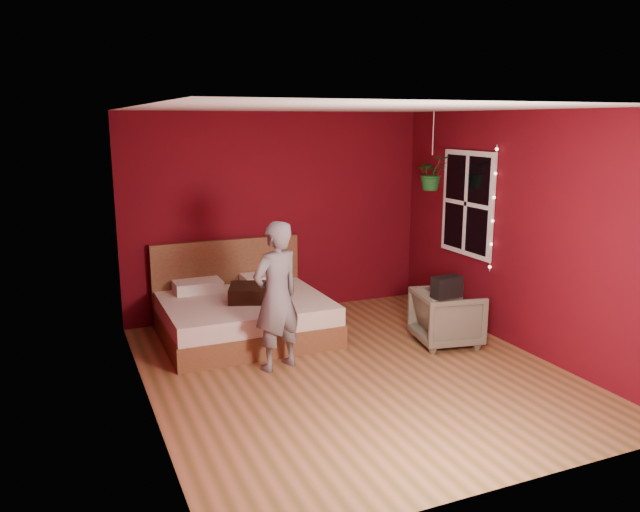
{
  "coord_description": "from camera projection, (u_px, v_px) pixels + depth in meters",
  "views": [
    {
      "loc": [
        -2.65,
        -5.31,
        2.49
      ],
      "look_at": [
        -0.19,
        0.4,
        1.13
      ],
      "focal_mm": 35.0,
      "sensor_mm": 36.0,
      "label": 1
    }
  ],
  "objects": [
    {
      "name": "fairy_lights",
      "position": [
        493.0,
        209.0,
        7.08
      ],
      "size": [
        0.04,
        0.04,
        1.45
      ],
      "color": "silver",
      "rests_on": "room_walls"
    },
    {
      "name": "handbag",
      "position": [
        447.0,
        287.0,
        6.67
      ],
      "size": [
        0.33,
        0.17,
        0.23
      ],
      "primitive_type": "cube",
      "rotation": [
        0.0,
        0.0,
        0.05
      ],
      "color": "black",
      "rests_on": "armchair"
    },
    {
      "name": "hanging_plant",
      "position": [
        432.0,
        173.0,
        7.64
      ],
      "size": [
        0.41,
        0.36,
        0.96
      ],
      "color": "silver",
      "rests_on": "room_walls"
    },
    {
      "name": "throw_pillow",
      "position": [
        251.0,
        293.0,
        7.14
      ],
      "size": [
        0.62,
        0.62,
        0.17
      ],
      "primitive_type": "cube",
      "rotation": [
        0.0,
        0.0,
        -0.36
      ],
      "color": "black",
      "rests_on": "bed"
    },
    {
      "name": "floor",
      "position": [
        353.0,
        371.0,
        6.32
      ],
      "size": [
        4.5,
        4.5,
        0.0
      ],
      "primitive_type": "plane",
      "color": "#9C5F3E",
      "rests_on": "ground"
    },
    {
      "name": "window",
      "position": [
        467.0,
        204.0,
        7.56
      ],
      "size": [
        0.05,
        0.97,
        1.27
      ],
      "color": "white",
      "rests_on": "room_walls"
    },
    {
      "name": "person",
      "position": [
        276.0,
        296.0,
        6.25
      ],
      "size": [
        0.65,
        0.53,
        1.53
      ],
      "primitive_type": "imported",
      "rotation": [
        0.0,
        0.0,
        3.48
      ],
      "color": "slate",
      "rests_on": "ground"
    },
    {
      "name": "bed",
      "position": [
        243.0,
        313.0,
        7.32
      ],
      "size": [
        1.88,
        1.6,
        1.03
      ],
      "color": "brown",
      "rests_on": "ground"
    },
    {
      "name": "armchair",
      "position": [
        447.0,
        317.0,
        7.03
      ],
      "size": [
        0.8,
        0.79,
        0.63
      ],
      "primitive_type": "imported",
      "rotation": [
        0.0,
        0.0,
        1.39
      ],
      "color": "#605E4C",
      "rests_on": "ground"
    },
    {
      "name": "room_walls",
      "position": [
        355.0,
        207.0,
        5.96
      ],
      "size": [
        4.04,
        4.54,
        2.62
      ],
      "color": "#570910",
      "rests_on": "ground"
    }
  ]
}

